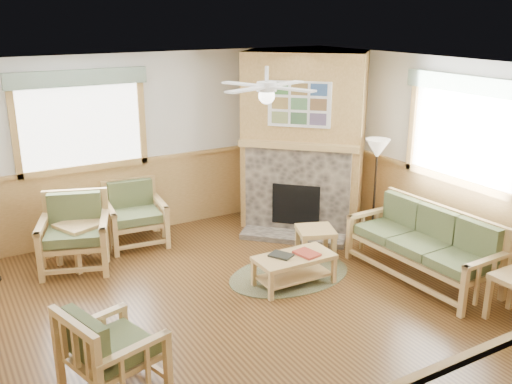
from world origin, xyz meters
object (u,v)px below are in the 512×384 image
armchair_back_left (74,233)px  armchair_back_right (135,214)px  sofa (422,245)px  footstool (315,243)px  floor_lamp_right (375,190)px  coffee_table (294,270)px  armchair_left (112,348)px  end_table_chairs (82,244)px

armchair_back_left → armchair_back_right: bearing=40.6°
sofa → armchair_back_right: 4.01m
footstool → floor_lamp_right: (1.13, 0.12, 0.55)m
coffee_table → floor_lamp_right: bearing=20.8°
coffee_table → armchair_left: bearing=-159.6°
armchair_back_left → armchair_left: size_ratio=1.15×
armchair_back_left → floor_lamp_right: 4.24m
sofa → armchair_left: 4.05m
armchair_back_right → armchair_left: armchair_back_right is taller
sofa → end_table_chairs: bearing=-127.8°
floor_lamp_right → armchair_back_right: bearing=152.5°
armchair_back_left → end_table_chairs: armchair_back_left is taller
coffee_table → sofa: bearing=-22.0°
armchair_left → coffee_table: size_ratio=0.85×
sofa → armchair_left: size_ratio=2.33×
coffee_table → end_table_chairs: end_table_chairs is taller
armchair_back_left → end_table_chairs: (0.09, 0.05, -0.19)m
sofa → coffee_table: sofa is taller
floor_lamp_right → end_table_chairs: bearing=161.9°
armchair_left → floor_lamp_right: floor_lamp_right is taller
coffee_table → end_table_chairs: bearing=138.5°
armchair_left → end_table_chairs: armchair_left is taller
footstool → sofa: bearing=-56.5°
armchair_left → end_table_chairs: bearing=-24.2°
coffee_table → armchair_back_left: bearing=140.5°
armchair_left → coffee_table: 2.70m
armchair_left → coffee_table: armchair_left is taller
armchair_left → armchair_back_right: bearing=-37.8°
armchair_back_right → footstool: (1.97, -1.73, -0.24)m
armchair_back_right → end_table_chairs: armchair_back_right is taller
coffee_table → footstool: size_ratio=2.01×
armchair_back_right → end_table_chairs: size_ratio=1.53×
armchair_back_left → floor_lamp_right: bearing=2.2°
end_table_chairs → footstool: 3.16m
armchair_back_left → armchair_back_right: 1.02m
armchair_back_left → floor_lamp_right: (4.05, -1.24, 0.29)m
armchair_back_right → floor_lamp_right: bearing=-21.3°
sofa → armchair_back_right: bearing=-138.8°
footstool → floor_lamp_right: floor_lamp_right is taller
sofa → armchair_back_left: bearing=-126.6°
sofa → coffee_table: size_ratio=1.98×
armchair_back_left → floor_lamp_right: size_ratio=0.63×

